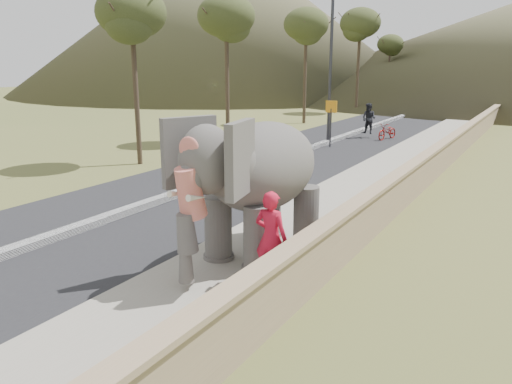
% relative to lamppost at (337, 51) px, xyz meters
% --- Properties ---
extents(ground, '(160.00, 160.00, 0.00)m').
position_rel_lamppost_xyz_m(ground, '(4.69, -16.37, -4.87)').
color(ground, olive).
rests_on(ground, ground).
extents(road, '(7.00, 120.00, 0.03)m').
position_rel_lamppost_xyz_m(road, '(-0.31, -6.37, -4.86)').
color(road, black).
rests_on(road, ground).
extents(median, '(0.35, 120.00, 0.22)m').
position_rel_lamppost_xyz_m(median, '(-0.31, -6.37, -4.76)').
color(median, black).
rests_on(median, ground).
extents(walkway, '(3.00, 120.00, 0.15)m').
position_rel_lamppost_xyz_m(walkway, '(4.69, -6.37, -4.80)').
color(walkway, '#9E9687').
rests_on(walkway, ground).
extents(parapet, '(0.30, 120.00, 1.10)m').
position_rel_lamppost_xyz_m(parapet, '(6.34, -6.37, -4.32)').
color(parapet, tan).
rests_on(parapet, ground).
extents(lamppost, '(1.76, 0.36, 8.00)m').
position_rel_lamppost_xyz_m(lamppost, '(0.00, 0.00, 0.00)').
color(lamppost, '#2B2B30').
rests_on(lamppost, ground).
extents(signboard, '(0.60, 0.08, 2.40)m').
position_rel_lamppost_xyz_m(signboard, '(0.19, -0.91, -3.23)').
color(signboard, '#2D2D33').
rests_on(signboard, ground).
extents(hill_left, '(60.00, 60.00, 22.00)m').
position_rel_lamppost_xyz_m(hill_left, '(-33.31, 38.63, 6.13)').
color(hill_left, brown).
rests_on(hill_left, ground).
extents(elephant_and_man, '(2.55, 4.43, 3.07)m').
position_rel_lamppost_xyz_m(elephant_and_man, '(4.71, -15.85, -3.20)').
color(elephant_and_man, '#605C57').
rests_on(elephant_and_man, ground).
extents(motorcyclist, '(2.15, 1.91, 2.02)m').
position_rel_lamppost_xyz_m(motorcyclist, '(1.46, 3.20, -4.08)').
color(motorcyclist, maroon).
rests_on(motorcyclist, ground).
extents(trees, '(47.43, 43.17, 9.06)m').
position_rel_lamppost_xyz_m(trees, '(4.82, 12.93, -0.96)').
color(trees, '#473828').
rests_on(trees, ground).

